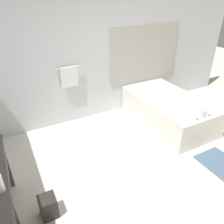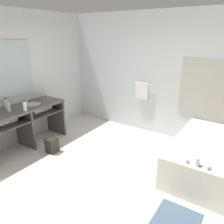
# 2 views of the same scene
# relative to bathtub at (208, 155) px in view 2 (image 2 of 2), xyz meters

# --- Properties ---
(ground_plane) EXTENTS (16.00, 16.00, 0.00)m
(ground_plane) POSITION_rel_bathtub_xyz_m (-1.41, -1.25, -0.30)
(ground_plane) COLOR silver
(ground_plane) RESTS_ON ground
(wall_back_with_blinds) EXTENTS (7.40, 0.13, 2.70)m
(wall_back_with_blinds) POSITION_rel_bathtub_xyz_m (-1.36, 0.98, 1.04)
(wall_back_with_blinds) COLOR silver
(wall_back_with_blinds) RESTS_ON ground_plane
(wall_left_with_mirror) EXTENTS (0.08, 7.40, 2.70)m
(wall_left_with_mirror) POSITION_rel_bathtub_xyz_m (-3.64, -1.25, 1.05)
(wall_left_with_mirror) COLOR silver
(wall_left_with_mirror) RESTS_ON ground_plane
(vanity_counter) EXTENTS (0.62, 1.70, 0.86)m
(vanity_counter) POSITION_rel_bathtub_xyz_m (-3.29, -1.15, 0.34)
(vanity_counter) COLOR #4C4742
(vanity_counter) RESTS_ON ground_plane
(sink_faucet) EXTENTS (0.09, 0.04, 0.18)m
(sink_faucet) POSITION_rel_bathtub_xyz_m (-3.46, -0.91, 0.65)
(sink_faucet) COLOR silver
(sink_faucet) RESTS_ON vanity_counter
(bathtub) EXTENTS (1.06, 1.87, 0.67)m
(bathtub) POSITION_rel_bathtub_xyz_m (0.00, 0.00, 0.00)
(bathtub) COLOR silver
(bathtub) RESTS_ON ground_plane
(water_bottle_1) EXTENTS (0.07, 0.07, 0.20)m
(water_bottle_1) POSITION_rel_bathtub_xyz_m (-3.04, -1.26, 0.66)
(water_bottle_1) COLOR white
(water_bottle_1) RESTS_ON vanity_counter
(water_bottle_2) EXTENTS (0.07, 0.07, 0.20)m
(water_bottle_2) POSITION_rel_bathtub_xyz_m (-3.49, -1.36, 0.65)
(water_bottle_2) COLOR white
(water_bottle_2) RESTS_ON vanity_counter
(soap_dispenser) EXTENTS (0.06, 0.06, 0.19)m
(soap_dispenser) POSITION_rel_bathtub_xyz_m (-3.28, -1.44, 0.64)
(soap_dispenser) COLOR white
(soap_dispenser) RESTS_ON vanity_counter
(waste_bin) EXTENTS (0.20, 0.20, 0.29)m
(waste_bin) POSITION_rel_bathtub_xyz_m (-2.68, -1.03, -0.16)
(waste_bin) COLOR #2D2823
(waste_bin) RESTS_ON ground_plane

